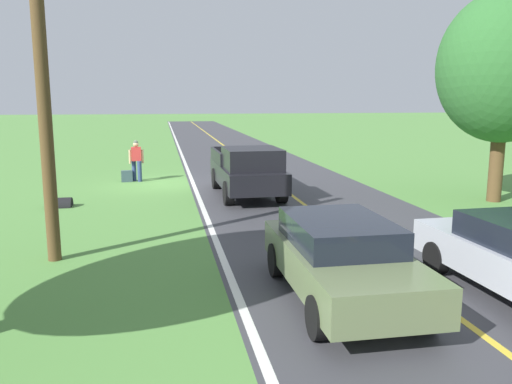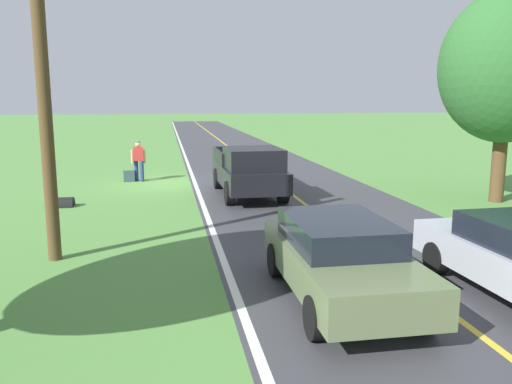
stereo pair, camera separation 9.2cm
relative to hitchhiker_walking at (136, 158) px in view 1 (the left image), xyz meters
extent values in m
plane|color=#568E42|center=(-1.12, 0.93, -0.98)|extent=(200.00, 200.00, 0.00)
cube|color=#3D3D42|center=(-5.68, 0.93, -0.98)|extent=(7.09, 120.00, 0.00)
cube|color=silver|center=(-2.31, 0.93, -0.98)|extent=(0.16, 117.60, 0.00)
cube|color=gold|center=(-5.68, 0.93, -0.98)|extent=(0.14, 117.60, 0.00)
cylinder|color=navy|center=(-0.12, 0.14, -0.54)|extent=(0.18, 0.18, 0.88)
cylinder|color=navy|center=(0.12, -0.08, -0.54)|extent=(0.18, 0.18, 0.88)
cube|color=red|center=(0.00, 0.03, 0.19)|extent=(0.42, 0.29, 0.58)
sphere|color=tan|center=(0.00, 0.03, 0.59)|extent=(0.23, 0.23, 0.23)
sphere|color=#4C564C|center=(0.00, 0.03, 0.67)|extent=(0.20, 0.20, 0.20)
cube|color=navy|center=(0.01, -0.17, 0.22)|extent=(0.34, 0.23, 0.44)
cylinder|color=tan|center=(-0.26, 0.03, 0.08)|extent=(0.10, 0.10, 0.58)
cylinder|color=tan|center=(0.25, 0.07, 0.08)|extent=(0.10, 0.10, 0.58)
cube|color=#384C56|center=(0.41, 0.12, -0.74)|extent=(0.48, 0.24, 0.48)
cube|color=black|center=(-4.06, 3.97, -0.23)|extent=(2.09, 5.43, 0.70)
cube|color=black|center=(-4.08, 5.15, 0.48)|extent=(1.87, 2.19, 0.72)
cube|color=black|center=(-4.08, 5.15, 0.55)|extent=(1.70, 1.32, 0.43)
cube|color=black|center=(-4.99, 2.87, 0.34)|extent=(0.15, 3.03, 0.45)
cube|color=black|center=(-3.11, 2.90, 0.34)|extent=(0.15, 3.03, 0.45)
cube|color=black|center=(-4.02, 1.37, 0.34)|extent=(1.84, 0.13, 0.45)
cylinder|color=black|center=(-4.99, 5.70, -0.58)|extent=(0.31, 0.80, 0.80)
cylinder|color=black|center=(-3.19, 5.73, -0.58)|extent=(0.31, 0.80, 0.80)
cylinder|color=black|center=(-4.94, 2.40, -0.58)|extent=(0.31, 0.80, 0.80)
cylinder|color=black|center=(-3.14, 2.43, -0.58)|extent=(0.31, 0.80, 0.80)
cylinder|color=brown|center=(-12.24, 6.71, 0.35)|extent=(0.47, 0.47, 2.66)
ellipsoid|color=#2D662D|center=(-12.24, 6.71, 3.52)|extent=(4.33, 4.33, 4.98)
cube|color=#66754C|center=(-4.07, 14.25, -0.34)|extent=(1.85, 4.40, 0.62)
cube|color=black|center=(-4.07, 14.05, 0.20)|extent=(1.63, 2.38, 0.46)
cylinder|color=black|center=(-4.92, 15.65, -0.65)|extent=(0.24, 0.66, 0.66)
cylinder|color=black|center=(-3.23, 15.65, -0.65)|extent=(0.24, 0.66, 0.66)
cylinder|color=black|center=(-4.92, 12.85, -0.65)|extent=(0.24, 0.66, 0.66)
cylinder|color=black|center=(-3.23, 12.85, -0.65)|extent=(0.24, 0.66, 0.66)
cylinder|color=black|center=(-6.40, 13.30, -0.65)|extent=(0.26, 0.67, 0.66)
cylinder|color=black|center=(-8.09, 13.25, -0.65)|extent=(0.26, 0.67, 0.66)
cylinder|color=brown|center=(1.32, 10.96, 2.69)|extent=(0.28, 0.28, 7.34)
cylinder|color=black|center=(2.28, 5.03, -0.98)|extent=(0.80, 0.60, 0.60)
camera|label=1|loc=(-1.05, 22.53, 2.50)|focal=36.59mm
camera|label=2|loc=(-1.14, 22.55, 2.50)|focal=36.59mm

